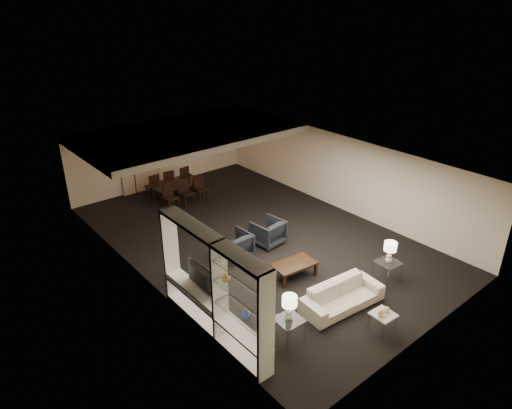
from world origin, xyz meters
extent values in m
plane|color=black|center=(0.00, 0.00, 0.00)|extent=(11.00, 11.00, 0.00)
cube|color=silver|center=(0.00, 0.00, 2.50)|extent=(7.00, 11.00, 0.02)
cube|color=beige|center=(0.00, 5.50, 1.25)|extent=(7.00, 0.02, 2.50)
cube|color=beige|center=(0.00, -5.50, 1.25)|extent=(7.00, 0.02, 2.50)
cube|color=beige|center=(-3.50, 0.00, 1.25)|extent=(0.02, 11.00, 2.50)
cube|color=beige|center=(3.50, 0.00, 1.25)|extent=(0.02, 11.00, 2.50)
cube|color=silver|center=(0.00, 3.50, 2.40)|extent=(7.00, 4.00, 0.20)
cube|color=beige|center=(-0.90, 5.42, 1.20)|extent=(1.50, 0.12, 2.40)
cube|color=silver|center=(0.70, 5.47, 1.05)|extent=(0.90, 0.05, 2.10)
cube|color=#142D38|center=(2.10, 5.46, 1.55)|extent=(0.95, 0.04, 0.65)
cylinder|color=#D8591E|center=(0.30, 3.50, 1.92)|extent=(0.52, 0.52, 0.24)
imported|color=beige|center=(-0.54, -3.75, 0.29)|extent=(2.07, 0.98, 0.58)
imported|color=black|center=(-1.14, -0.45, 0.37)|extent=(0.81, 0.84, 0.74)
imported|color=black|center=(0.06, -0.45, 0.37)|extent=(0.87, 0.89, 0.74)
sphere|color=#DEB576|center=(-0.64, -4.85, 0.53)|extent=(0.15, 0.15, 0.15)
sphere|color=#EFD47E|center=(-0.44, -4.85, 0.52)|extent=(0.13, 0.13, 0.13)
imported|color=black|center=(-3.28, -2.01, 1.06)|extent=(1.07, 0.14, 0.62)
imported|color=#2947B5|center=(-3.31, -3.68, 1.15)|extent=(0.17, 0.17, 0.18)
imported|color=#AC8A39|center=(-3.31, -3.08, 1.65)|extent=(0.17, 0.17, 0.18)
cube|color=black|center=(-3.02, -0.49, 0.56)|extent=(0.15, 0.15, 1.13)
imported|color=black|center=(-0.32, 3.94, 0.30)|extent=(1.75, 1.00, 0.61)
camera|label=1|loc=(-7.55, -9.08, 6.61)|focal=32.00mm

